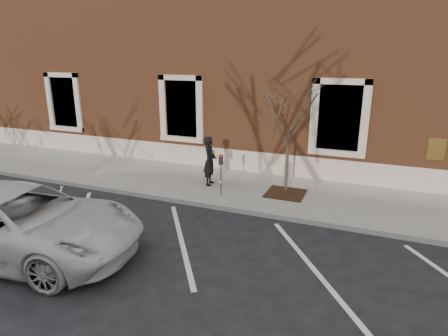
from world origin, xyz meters
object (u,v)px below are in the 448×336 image
at_px(man, 210,161).
at_px(sapling, 290,111).
at_px(white_truck, 19,222).
at_px(parking_meter, 221,167).

distance_m(man, sapling, 3.19).
relative_size(sapling, white_truck, 0.67).
height_order(man, parking_meter, man).
height_order(parking_meter, white_truck, white_truck).
bearing_deg(man, white_truck, 148.18).
bearing_deg(white_truck, parking_meter, -39.07).
xyz_separation_m(parking_meter, white_truck, (-2.92, -4.87, -0.29)).
relative_size(man, white_truck, 0.30).
bearing_deg(man, parking_meter, -148.24).
distance_m(man, parking_meter, 1.12).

